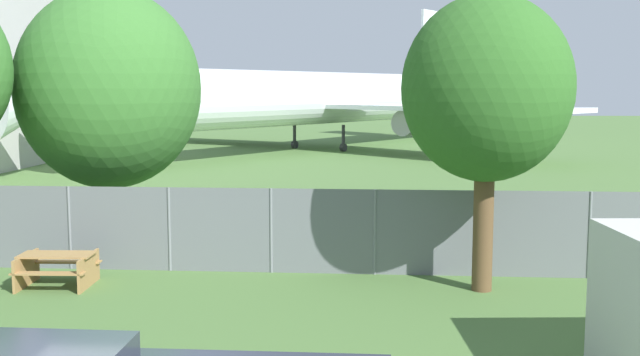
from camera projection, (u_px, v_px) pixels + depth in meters
perimeter_fence at (271, 231)px, 18.35m from camera, size 56.07×0.07×2.10m
airplane at (306, 99)px, 53.73m from camera, size 35.29×41.67×11.43m
picnic_bench_near_cabin at (57, 266)px, 17.13m from camera, size 1.72×1.48×0.76m
tree_near_hangar at (487, 90)px, 16.31m from camera, size 3.73×3.73×6.58m
tree_behind_benches at (109, 89)px, 21.13m from camera, size 5.16×5.16×7.35m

